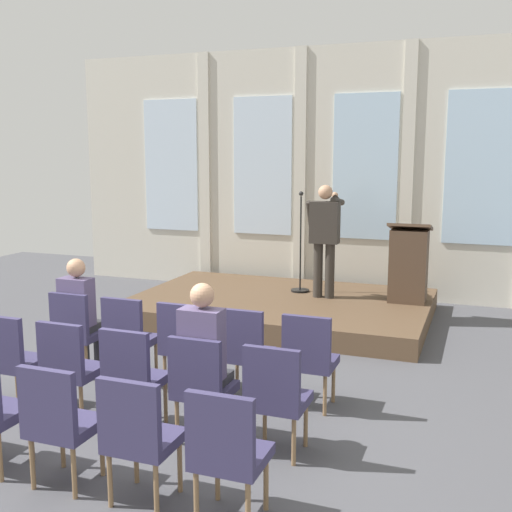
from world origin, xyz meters
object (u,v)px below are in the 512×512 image
at_px(chair_r1_c2, 132,373).
at_px(audience_r0_c0, 80,310).
at_px(chair_r1_c0, 11,356).
at_px(chair_r1_c1, 69,364).
at_px(mic_stand, 300,270).
at_px(speaker, 325,233).
at_px(chair_r0_c2, 184,341).
at_px(chair_r0_c0, 76,328).
at_px(chair_r2_c3, 138,432).
at_px(chair_r1_c3, 201,382).
at_px(audience_r1_c3, 205,354).
at_px(chair_r0_c3, 244,348).
at_px(chair_r0_c4, 309,355).
at_px(chair_r2_c2, 59,418).
at_px(chair_r2_c4, 227,448).
at_px(chair_r1_c4, 276,393).
at_px(lectern, 409,264).
at_px(chair_r0_c1, 128,334).

bearing_deg(chair_r1_c2, audience_r0_c0, 140.76).
bearing_deg(chair_r1_c0, chair_r1_c1, 0.00).
xyz_separation_m(mic_stand, audience_r0_c0, (-1.46, -3.56, 0.10)).
height_order(speaker, chair_r0_c2, speaker).
height_order(chair_r0_c0, chair_r1_c2, same).
bearing_deg(mic_stand, chair_r2_c3, -84.88).
height_order(chair_r1_c3, audience_r1_c3, audience_r1_c3).
distance_m(chair_r1_c0, chair_r1_c3, 1.97).
distance_m(speaker, chair_r0_c3, 3.47).
distance_m(chair_r0_c2, chair_r0_c4, 1.31).
relative_size(chair_r0_c2, chair_r2_c2, 1.00).
height_order(chair_r0_c4, chair_r1_c3, same).
bearing_deg(chair_r0_c2, chair_r2_c4, -56.43).
xyz_separation_m(chair_r0_c4, chair_r1_c4, (0.00, -0.99, 0.00)).
bearing_deg(chair_r1_c1, chair_r2_c3, -37.00).
distance_m(chair_r1_c2, chair_r2_c3, 1.19).
relative_size(audience_r1_c3, chair_r2_c3, 1.45).
xyz_separation_m(lectern, audience_r0_c0, (-3.11, -3.46, -0.12)).
xyz_separation_m(speaker, chair_r1_c3, (0.06, -4.39, -0.72)).
xyz_separation_m(speaker, mic_stand, (-0.44, 0.24, -0.63)).
distance_m(chair_r1_c0, chair_r2_c3, 2.20).
bearing_deg(chair_r0_c3, chair_r1_c4, -56.43).
bearing_deg(chair_r0_c2, chair_r1_c2, -90.00).
bearing_deg(chair_r0_c3, chair_r1_c2, -123.57).
bearing_deg(chair_r1_c0, chair_r0_c2, 37.00).
bearing_deg(chair_r1_c2, audience_r1_c3, 6.88).
relative_size(chair_r0_c1, chair_r1_c0, 1.00).
xyz_separation_m(chair_r0_c4, chair_r2_c4, (0.00, -1.97, 0.00)).
bearing_deg(mic_stand, chair_r1_c4, -75.96).
height_order(chair_r0_c3, chair_r1_c0, same).
relative_size(chair_r0_c0, audience_r0_c0, 0.73).
height_order(audience_r0_c0, chair_r0_c3, audience_r0_c0).
xyz_separation_m(chair_r0_c1, chair_r1_c0, (-0.66, -0.99, 0.00)).
relative_size(chair_r0_c4, chair_r1_c2, 1.00).
xyz_separation_m(chair_r0_c0, chair_r2_c3, (1.97, -1.97, 0.00)).
distance_m(mic_stand, lectern, 1.66).
height_order(chair_r0_c3, chair_r2_c2, same).
xyz_separation_m(chair_r0_c2, chair_r0_c3, (0.66, 0.00, 0.00)).
xyz_separation_m(chair_r0_c3, chair_r1_c4, (0.66, -0.99, 0.00)).
distance_m(speaker, chair_r1_c4, 4.50).
distance_m(speaker, audience_r1_c3, 4.34).
height_order(chair_r0_c0, chair_r0_c4, same).
bearing_deg(chair_r1_c2, chair_r0_c2, 90.00).
relative_size(chair_r0_c0, chair_r1_c0, 1.00).
xyz_separation_m(chair_r0_c0, chair_r0_c1, (0.66, 0.00, 0.00)).
distance_m(chair_r1_c0, chair_r1_c4, 2.62).
distance_m(audience_r0_c0, chair_r1_c4, 2.84).
height_order(speaker, chair_r1_c2, speaker).
bearing_deg(chair_r1_c4, chair_r0_c1, 153.33).
distance_m(chair_r1_c1, chair_r1_c3, 1.31).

